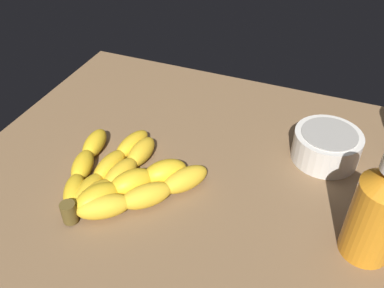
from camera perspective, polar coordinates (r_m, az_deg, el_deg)
name	(u,v)px	position (r cm, az deg, el deg)	size (l,w,h in cm)	color
ground_plane	(210,205)	(59.82, 2.56, -8.37)	(74.74, 64.02, 4.23)	brown
banana_bunch	(121,178)	(59.13, -9.80, -4.64)	(21.39, 20.32, 3.65)	yellow
honey_bottle	(378,211)	(51.47, 24.24, -8.43)	(6.05, 6.05, 14.92)	orange
small_bowl	(327,145)	(65.53, 18.01, -0.18)	(10.04, 10.04, 4.74)	silver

